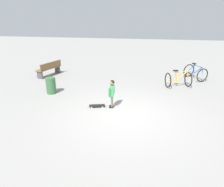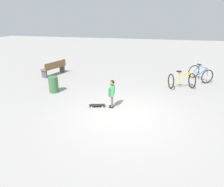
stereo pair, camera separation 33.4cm
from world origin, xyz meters
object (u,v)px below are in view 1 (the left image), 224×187
at_px(child_person, 112,91).
at_px(trash_bin, 51,86).
at_px(bicycle_near, 195,72).
at_px(skateboard, 97,106).
at_px(bicycle_mid, 178,79).
at_px(street_bench, 49,68).

distance_m(child_person, trash_bin, 3.05).
relative_size(child_person, bicycle_near, 0.83).
distance_m(child_person, skateboard, 0.82).
height_order(skateboard, trash_bin, trash_bin).
xyz_separation_m(child_person, bicycle_mid, (2.66, 2.85, -0.28)).
bearing_deg(child_person, bicycle_mid, 47.05).
xyz_separation_m(skateboard, bicycle_mid, (3.21, 2.95, 0.32)).
relative_size(street_bench, trash_bin, 2.34).
relative_size(skateboard, bicycle_near, 0.47).
relative_size(skateboard, trash_bin, 0.86).
distance_m(child_person, street_bench, 5.52).
bearing_deg(bicycle_mid, bicycle_near, 55.03).
distance_m(skateboard, trash_bin, 2.57).
bearing_deg(street_bench, skateboard, -43.56).
distance_m(bicycle_near, street_bench, 8.04).
xyz_separation_m(bicycle_mid, street_bench, (-6.95, 0.61, 0.04)).
height_order(child_person, trash_bin, child_person).
distance_m(child_person, bicycle_mid, 3.91).
bearing_deg(street_bench, trash_bin, -61.26).
distance_m(skateboard, bicycle_mid, 4.37).
height_order(bicycle_mid, street_bench, bicycle_mid).
bearing_deg(trash_bin, street_bench, 118.74).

